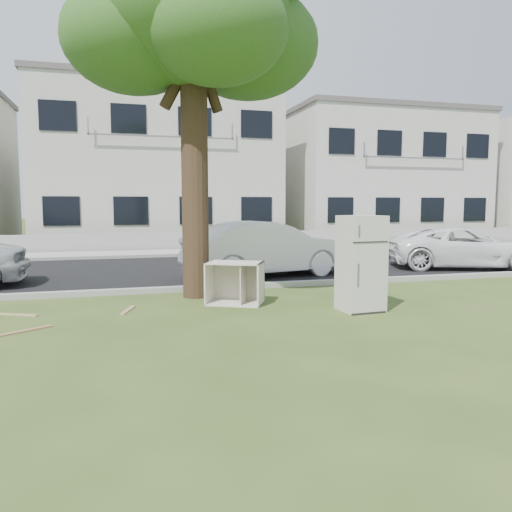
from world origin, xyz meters
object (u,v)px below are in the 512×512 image
object	(u,v)px
car_center	(267,249)
car_right	(465,248)
fridge	(361,263)
cabinet	(235,283)

from	to	relation	value
car_center	car_right	distance (m)	6.12
car_center	car_right	xyz separation A→B (m)	(6.11, 0.00, -0.11)
fridge	cabinet	size ratio (longest dim) A/B	1.64
fridge	cabinet	bearing A→B (deg)	145.51
car_center	car_right	world-z (taller)	car_center
fridge	car_center	distance (m)	4.53
fridge	cabinet	xyz separation A→B (m)	(-2.03, 1.17, -0.44)
car_center	car_right	bearing A→B (deg)	-101.74
cabinet	car_right	bearing A→B (deg)	49.94
fridge	car_center	size ratio (longest dim) A/B	0.39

